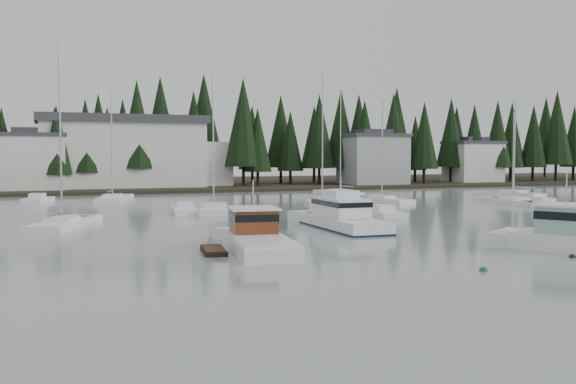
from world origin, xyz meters
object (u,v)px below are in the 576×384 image
Objects in this scene: house_east_b at (473,161)px; runabout_3 at (37,201)px; sailboat_0 at (514,203)px; runabout_4 at (184,212)px; sailboat_4 at (382,202)px; sailboat_5 at (214,211)px; sailboat_10 at (512,196)px; cabin_cruiser_center at (343,220)px; sailboat_8 at (113,200)px; sailboat_9 at (340,194)px; runabout_2 at (544,206)px; lobster_boat_brown at (256,241)px; runabout_1 at (384,215)px; harbor_inn at (136,153)px; house_east_a at (373,158)px; sailboat_11 at (322,207)px; house_west at (31,160)px; sailboat_1 at (62,226)px.

house_east_b reaches higher than runabout_3.
runabout_4 is at bearing 93.19° from sailboat_0.
sailboat_4 is 21.63m from sailboat_5.
sailboat_4 is 21.88m from sailboat_10.
cabin_cruiser_center is 0.73× the size of sailboat_8.
sailboat_10 is (20.00, -10.48, -0.04)m from sailboat_9.
runabout_2 is at bearing -165.03° from sailboat_9.
house_east_b reaches higher than lobster_boat_brown.
sailboat_5 is at bearing 89.89° from sailboat_10.
runabout_1 and runabout_3 have the same top height.
sailboat_4 is (22.62, -36.89, -5.70)m from harbor_inn.
sailboat_0 is at bearing 128.28° from sailboat_10.
runabout_2 is at bearing -69.15° from cabin_cruiser_center.
sailboat_9 is at bearing -128.94° from house_east_a.
sailboat_10 is at bearing -86.81° from sailboat_8.
sailboat_5 reaches higher than sailboat_0.
house_east_b is at bearing -2.20° from harbor_inn.
sailboat_11 is 10.44m from runabout_1.
lobster_boat_brown is at bearing 143.47° from sailboat_9.
runabout_3 is (-8.25, 0.56, 0.06)m from sailboat_8.
sailboat_10 is 0.80× the size of sailboat_11.
house_east_a is 40.16m from sailboat_0.
harbor_inn is 2.04× the size of sailboat_9.
house_east_b is 0.78× the size of sailboat_4.
house_east_a reaches higher than house_west.
sailboat_10 is 2.10× the size of runabout_3.
house_east_a is 1.56× the size of runabout_4.
sailboat_11 is 2.11× the size of runabout_4.
house_east_b is at bearing -36.31° from runabout_1.
house_east_b is at bearing -41.86° from sailboat_5.
house_east_b is 51.78m from sailboat_4.
harbor_inn is at bearing 12.52° from house_west.
harbor_inn is at bearing 37.84° from sailboat_11.
sailboat_10 is (46.42, 34.05, -0.45)m from lobster_boat_brown.
sailboat_4 is 17.41m from runabout_1.
sailboat_4 is (-16.33, -32.54, -4.83)m from house_east_a.
sailboat_9 is at bearing -46.28° from runabout_4.
sailboat_4 is at bearing -41.69° from house_west.
house_east_a is at bearing -25.26° from lobster_boat_brown.
house_east_b is at bearing -14.21° from runabout_2.
sailboat_1 is (2.93, -47.85, -4.57)m from house_west.
sailboat_11 is (11.39, 0.37, -0.00)m from sailboat_5.
house_east_b reaches higher than runabout_1.
sailboat_10 is (56.29, 18.07, -0.03)m from sailboat_1.
sailboat_11 is at bearing 103.21° from sailboat_4.
sailboat_8 is 0.96× the size of sailboat_9.
sailboat_0 is at bearing -95.21° from runabout_3.
house_east_a is 49.03m from sailboat_8.
sailboat_11 is (6.08, 17.40, -0.58)m from cabin_cruiser_center.
runabout_2 is (21.35, -7.71, 0.06)m from sailboat_11.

